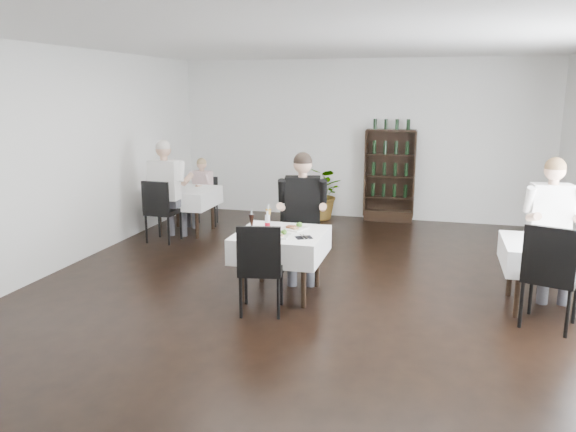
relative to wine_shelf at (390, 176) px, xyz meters
The scene contains 23 objects.
room_shell 4.40m from the wine_shelf, 97.92° to the right, with size 9.00×9.00×9.00m.
wine_shelf is the anchor object (origin of this frame).
main_table 4.41m from the wine_shelf, 101.78° to the right, with size 1.03×1.03×0.77m.
left_table 3.77m from the wine_shelf, 151.20° to the right, with size 0.98×0.98×0.77m.
right_table 4.54m from the wine_shelf, 62.38° to the right, with size 0.98×0.98×0.77m.
potted_tree 1.30m from the wine_shelf, behind, with size 0.91×0.79×1.01m, color #2D6121.
main_chair_far 3.73m from the wine_shelf, 103.97° to the right, with size 0.50×0.50×0.94m.
main_chair_near 5.09m from the wine_shelf, 100.68° to the right, with size 0.55×0.55×1.03m.
left_chair_far 3.42m from the wine_shelf, 160.42° to the right, with size 0.49×0.49×0.87m.
left_chair_near 4.26m from the wine_shelf, 143.37° to the right, with size 0.49×0.49×1.02m.
right_chair_far 3.94m from the wine_shelf, 55.95° to the right, with size 0.50×0.50×0.86m.
right_chair_near 5.02m from the wine_shelf, 66.30° to the right, with size 0.65×0.65×1.11m.
diner_main 3.75m from the wine_shelf, 102.28° to the right, with size 0.68×0.71×1.65m.
diner_left_far 3.52m from the wine_shelf, 159.25° to the right, with size 0.54×0.57×1.23m.
diner_left_near 4.12m from the wine_shelf, 144.47° to the right, with size 0.63×0.64×1.66m.
diner_right_far 4.14m from the wine_shelf, 58.08° to the right, with size 0.65×0.66×1.66m.
plate_far 4.20m from the wine_shelf, 100.73° to the right, with size 0.33×0.33×0.08m.
plate_near 4.60m from the wine_shelf, 100.89° to the right, with size 0.26×0.26×0.08m.
pilsner_dark 4.59m from the wine_shelf, 105.53° to the right, with size 0.06×0.06×0.28m.
pilsner_lager 4.32m from the wine_shelf, 104.73° to the right, with size 0.07×0.07×0.30m.
coke_bottle 4.45m from the wine_shelf, 103.87° to the right, with size 0.06×0.06×0.25m.
napkin_cutlery 4.54m from the wine_shelf, 97.32° to the right, with size 0.23×0.21×0.02m.
pepper_mill 4.42m from the wine_shelf, 61.09° to the right, with size 0.04×0.04×0.10m, color black.
Camera 1 is at (1.44, -6.21, 2.40)m, focal length 35.00 mm.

